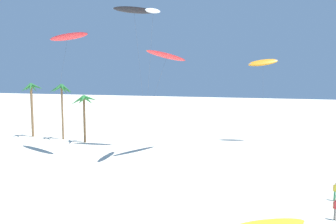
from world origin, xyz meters
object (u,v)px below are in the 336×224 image
(grounded_kite_1, at_px, (270,224))
(flying_kite_0, at_px, (153,11))
(flying_kite_1, at_px, (68,37))
(person_foreground_walker, at_px, (336,191))
(palm_tree_2, at_px, (84,104))
(flying_kite_2, at_px, (263,63))
(flying_kite_5, at_px, (167,56))
(palm_tree_0, at_px, (31,93))
(palm_tree_1, at_px, (62,93))
(person_near_left, at_px, (336,208))
(flying_kite_3, at_px, (134,10))

(grounded_kite_1, bearing_deg, flying_kite_0, 132.15)
(flying_kite_1, xyz_separation_m, person_foreground_walker, (31.82, -9.67, -14.87))
(flying_kite_0, bearing_deg, palm_tree_2, 150.19)
(flying_kite_2, bearing_deg, flying_kite_0, -127.59)
(flying_kite_2, bearing_deg, grounded_kite_1, -87.45)
(flying_kite_5, bearing_deg, palm_tree_0, 167.23)
(palm_tree_1, bearing_deg, flying_kite_1, -51.22)
(palm_tree_2, distance_m, grounded_kite_1, 37.21)
(flying_kite_2, distance_m, flying_kite_5, 17.02)
(flying_kite_5, height_order, person_foreground_walker, flying_kite_5)
(person_near_left, bearing_deg, person_foreground_walker, 81.07)
(flying_kite_1, relative_size, person_foreground_walker, 9.94)
(flying_kite_1, height_order, person_near_left, flying_kite_1)
(flying_kite_5, relative_size, grounded_kite_1, 2.50)
(palm_tree_2, height_order, flying_kite_1, flying_kite_1)
(flying_kite_1, height_order, person_foreground_walker, flying_kite_1)
(flying_kite_1, distance_m, flying_kite_5, 13.50)
(palm_tree_2, xyz_separation_m, flying_kite_1, (1.82, -6.97, 9.64))
(flying_kite_5, bearing_deg, person_foreground_walker, -33.94)
(flying_kite_1, bearing_deg, person_near_left, -24.23)
(flying_kite_3, distance_m, person_foreground_walker, 34.67)
(person_near_left, bearing_deg, flying_kite_2, 102.01)
(flying_kite_0, xyz_separation_m, flying_kite_3, (-5.23, 6.94, 1.49))
(flying_kite_0, bearing_deg, palm_tree_1, 153.61)
(flying_kite_3, relative_size, person_foreground_walker, 12.53)
(palm_tree_2, relative_size, flying_kite_0, 0.39)
(flying_kite_0, height_order, flying_kite_2, flying_kite_0)
(person_near_left, bearing_deg, grounded_kite_1, -151.67)
(palm_tree_1, bearing_deg, flying_kite_0, -26.39)
(flying_kite_1, distance_m, grounded_kite_1, 34.83)
(flying_kite_1, bearing_deg, grounded_kite_1, -32.18)
(flying_kite_5, bearing_deg, flying_kite_2, 44.83)
(palm_tree_0, height_order, flying_kite_5, flying_kite_5)
(palm_tree_1, xyz_separation_m, flying_kite_0, (19.07, -9.46, 10.58))
(palm_tree_0, distance_m, flying_kite_1, 17.83)
(palm_tree_2, xyz_separation_m, person_near_left, (32.96, -20.98, -5.19))
(flying_kite_0, xyz_separation_m, flying_kite_1, (-12.43, 1.20, -2.58))
(palm_tree_0, distance_m, person_foreground_walker, 48.98)
(flying_kite_3, distance_m, grounded_kite_1, 35.38)
(flying_kite_0, bearing_deg, person_near_left, -34.41)
(grounded_kite_1, relative_size, person_near_left, 3.27)
(flying_kite_0, bearing_deg, palm_tree_0, 158.26)
(palm_tree_2, bearing_deg, flying_kite_1, -75.34)
(flying_kite_0, distance_m, flying_kite_5, 6.69)
(palm_tree_0, bearing_deg, flying_kite_0, -21.74)
(flying_kite_2, bearing_deg, palm_tree_0, -170.84)
(flying_kite_3, distance_m, flying_kite_5, 9.13)
(flying_kite_2, xyz_separation_m, grounded_kite_1, (1.41, -31.65, -12.39))
(palm_tree_2, distance_m, person_near_left, 39.41)
(palm_tree_2, height_order, flying_kite_5, flying_kite_5)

